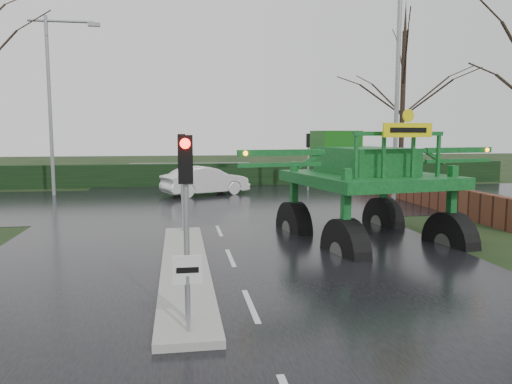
{
  "coord_description": "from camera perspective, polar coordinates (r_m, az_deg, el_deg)",
  "views": [
    {
      "loc": [
        -1.42,
        -9.82,
        3.56
      ],
      "look_at": [
        0.61,
        3.17,
        2.0
      ],
      "focal_mm": 35.0,
      "sensor_mm": 36.0,
      "label": 1
    }
  ],
  "objects": [
    {
      "name": "ground",
      "position": [
        10.54,
        -0.61,
        -12.97
      ],
      "size": [
        140.0,
        140.0,
        0.0
      ],
      "primitive_type": "plane",
      "color": "black",
      "rests_on": "ground"
    },
    {
      "name": "road_main",
      "position": [
        20.19,
        -4.71,
        -3.4
      ],
      "size": [
        14.0,
        80.0,
        0.02
      ],
      "primitive_type": "cube",
      "color": "black",
      "rests_on": "ground"
    },
    {
      "name": "road_cross",
      "position": [
        26.1,
        -5.67,
        -1.09
      ],
      "size": [
        80.0,
        12.0,
        0.02
      ],
      "primitive_type": "cube",
      "color": "black",
      "rests_on": "ground"
    },
    {
      "name": "median_island",
      "position": [
        13.29,
        -8.13,
        -8.47
      ],
      "size": [
        1.2,
        10.0,
        0.16
      ],
      "primitive_type": "cube",
      "color": "gray",
      "rests_on": "ground"
    },
    {
      "name": "hedge_row",
      "position": [
        33.97,
        -6.45,
        1.98
      ],
      "size": [
        44.0,
        0.9,
        1.5
      ],
      "primitive_type": "cube",
      "color": "black",
      "rests_on": "ground"
    },
    {
      "name": "brick_wall",
      "position": [
        28.6,
        15.82,
        0.57
      ],
      "size": [
        0.4,
        20.0,
        1.2
      ],
      "primitive_type": "cube",
      "color": "#592D1E",
      "rests_on": "ground"
    },
    {
      "name": "keep_left_sign",
      "position": [
        8.69,
        -7.81,
        -10.04
      ],
      "size": [
        0.5,
        0.07,
        1.35
      ],
      "color": "gray",
      "rests_on": "ground"
    },
    {
      "name": "traffic_signal_near",
      "position": [
        8.87,
        -8.03,
        0.42
      ],
      "size": [
        0.26,
        0.33,
        3.52
      ],
      "color": "gray",
      "rests_on": "ground"
    },
    {
      "name": "traffic_signal_mid",
      "position": [
        17.34,
        -8.48,
        3.49
      ],
      "size": [
        0.26,
        0.33,
        3.52
      ],
      "color": "gray",
      "rests_on": "ground"
    },
    {
      "name": "traffic_signal_far",
      "position": [
        30.88,
        6.01,
        4.93
      ],
      "size": [
        0.26,
        0.33,
        3.52
      ],
      "rotation": [
        0.0,
        0.0,
        3.14
      ],
      "color": "gray",
      "rests_on": "ground"
    },
    {
      "name": "street_light_right",
      "position": [
        23.97,
        15.18,
        12.36
      ],
      "size": [
        3.85,
        0.3,
        10.0
      ],
      "color": "gray",
      "rests_on": "ground"
    },
    {
      "name": "street_light_left_far",
      "position": [
        30.68,
        -22.02,
        10.83
      ],
      "size": [
        3.85,
        0.3,
        10.0
      ],
      "color": "gray",
      "rests_on": "ground"
    },
    {
      "name": "tree_right_far",
      "position": [
        34.16,
        16.47,
        11.43
      ],
      "size": [
        7.0,
        7.0,
        12.05
      ],
      "color": "black",
      "rests_on": "ground"
    },
    {
      "name": "crop_sprayer",
      "position": [
        14.93,
        9.85,
        2.65
      ],
      "size": [
        9.39,
        6.6,
        5.31
      ],
      "rotation": [
        0.0,
        0.0,
        0.18
      ],
      "color": "black",
      "rests_on": "ground"
    },
    {
      "name": "white_sedan",
      "position": [
        28.79,
        -5.76,
        -0.37
      ],
      "size": [
        5.26,
        3.64,
        1.64
      ],
      "primitive_type": "imported",
      "rotation": [
        0.0,
        0.0,
        2.0
      ],
      "color": "silver",
      "rests_on": "ground"
    }
  ]
}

